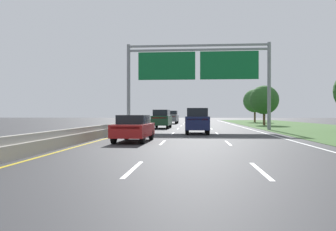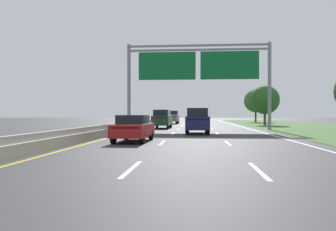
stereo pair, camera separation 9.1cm
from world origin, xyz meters
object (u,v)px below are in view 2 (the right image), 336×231
at_px(pickup_truck_grey, 172,117).
at_px(car_darkgreen_left_lane_suv, 162,119).
at_px(car_navy_centre_lane_suv, 197,120).
at_px(roadside_tree_distant, 256,101).
at_px(car_red_left_lane_sedan, 133,128).
at_px(overhead_sign_gantry, 198,69).
at_px(roadside_tree_far, 265,100).

xyz_separation_m(pickup_truck_grey, car_darkgreen_left_lane_suv, (0.11, -18.06, 0.02)).
distance_m(car_navy_centre_lane_suv, roadside_tree_distant, 40.33).
height_order(car_red_left_lane_sedan, car_navy_centre_lane_suv, car_navy_centre_lane_suv).
xyz_separation_m(pickup_truck_grey, roadside_tree_distant, (15.71, 10.54, 3.16)).
bearing_deg(car_navy_centre_lane_suv, car_darkgreen_left_lane_suv, 21.36).
bearing_deg(overhead_sign_gantry, car_navy_centre_lane_suv, -90.92).
bearing_deg(car_darkgreen_left_lane_suv, roadside_tree_distant, -27.36).
height_order(overhead_sign_gantry, roadside_tree_distant, overhead_sign_gantry).
distance_m(car_darkgreen_left_lane_suv, roadside_tree_distant, 32.74).
height_order(pickup_truck_grey, roadside_tree_far, roadside_tree_far).
height_order(car_navy_centre_lane_suv, roadside_tree_far, roadside_tree_far).
distance_m(car_darkgreen_left_lane_suv, car_navy_centre_lane_suv, 10.62).
distance_m(pickup_truck_grey, roadside_tree_distant, 19.18).
height_order(pickup_truck_grey, roadside_tree_distant, roadside_tree_distant).
bearing_deg(roadside_tree_distant, pickup_truck_grey, -146.13).
relative_size(overhead_sign_gantry, roadside_tree_distant, 2.31).
relative_size(pickup_truck_grey, car_darkgreen_left_lane_suv, 1.15).
height_order(car_red_left_lane_sedan, roadside_tree_far, roadside_tree_far).
height_order(car_darkgreen_left_lane_suv, car_red_left_lane_sedan, car_darkgreen_left_lane_suv).
xyz_separation_m(overhead_sign_gantry, pickup_truck_grey, (-4.16, 20.82, -5.32)).
height_order(overhead_sign_gantry, car_navy_centre_lane_suv, overhead_sign_gantry).
height_order(car_darkgreen_left_lane_suv, car_navy_centre_lane_suv, same).
bearing_deg(car_red_left_lane_sedan, car_navy_centre_lane_suv, -22.99).
height_order(overhead_sign_gantry, roadside_tree_far, overhead_sign_gantry).
xyz_separation_m(overhead_sign_gantry, roadside_tree_far, (9.83, 14.41, -2.69)).
xyz_separation_m(pickup_truck_grey, roadside_tree_far, (13.98, -6.40, 2.62)).
height_order(car_darkgreen_left_lane_suv, roadside_tree_far, roadside_tree_far).
xyz_separation_m(pickup_truck_grey, car_red_left_lane_sedan, (0.25, -36.19, -0.26)).
xyz_separation_m(car_darkgreen_left_lane_suv, car_red_left_lane_sedan, (0.14, -18.13, -0.28)).
bearing_deg(pickup_truck_grey, car_navy_centre_lane_suv, -170.56).
xyz_separation_m(car_darkgreen_left_lane_suv, roadside_tree_distant, (15.60, 28.61, 3.14)).
height_order(pickup_truck_grey, car_darkgreen_left_lane_suv, pickup_truck_grey).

